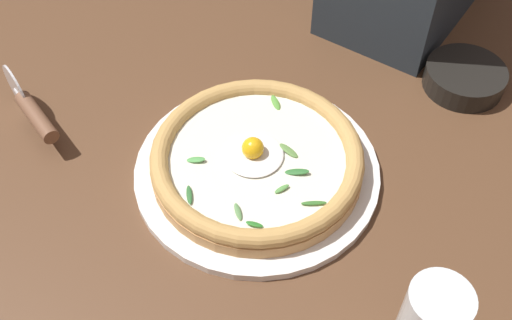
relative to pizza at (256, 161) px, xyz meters
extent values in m
cube|color=brown|center=(0.00, 0.03, -0.05)|extent=(2.40, 2.40, 0.03)
cylinder|color=white|center=(0.00, 0.00, -0.02)|extent=(0.32, 0.32, 0.01)
cylinder|color=tan|center=(0.00, 0.00, -0.01)|extent=(0.28, 0.28, 0.02)
torus|color=tan|center=(0.00, 0.00, 0.01)|extent=(0.28, 0.28, 0.02)
cylinder|color=white|center=(0.00, 0.00, 0.00)|extent=(0.23, 0.23, 0.00)
ellipsoid|color=white|center=(0.00, 0.00, 0.01)|extent=(0.08, 0.08, 0.01)
sphere|color=#F5B115|center=(0.00, 0.01, 0.02)|extent=(0.03, 0.03, 0.03)
ellipsoid|color=#2C7B2A|center=(-0.10, -0.03, 0.01)|extent=(0.01, 0.02, 0.01)
ellipsoid|color=#549647|center=(-0.04, -0.05, 0.01)|extent=(0.02, 0.02, 0.00)
ellipsoid|color=#4EA04D|center=(-0.03, 0.07, 0.01)|extent=(0.02, 0.03, 0.01)
ellipsoid|color=#2D6731|center=(-0.08, 0.05, 0.01)|extent=(0.03, 0.02, 0.00)
ellipsoid|color=#2D6C2F|center=(0.00, -0.06, 0.01)|extent=(0.02, 0.03, 0.01)
ellipsoid|color=#346D2B|center=(-0.04, -0.09, 0.01)|extent=(0.02, 0.03, 0.00)
ellipsoid|color=#5E8D44|center=(0.03, -0.04, 0.01)|extent=(0.02, 0.03, 0.01)
ellipsoid|color=#579F39|center=(0.10, 0.01, 0.01)|extent=(0.03, 0.02, 0.01)
ellipsoid|color=#598C4F|center=(-0.09, -0.01, 0.01)|extent=(0.02, 0.02, 0.01)
cylinder|color=black|center=(0.27, -0.23, -0.01)|extent=(0.12, 0.12, 0.03)
cylinder|color=silver|center=(0.00, 0.36, 0.01)|extent=(0.04, 0.06, 0.07)
cylinder|color=silver|center=(-0.01, 0.35, 0.01)|extent=(0.02, 0.02, 0.01)
cylinder|color=brown|center=(-0.04, 0.30, 0.01)|extent=(0.07, 0.09, 0.02)
camera|label=1|loc=(-0.48, -0.18, 0.61)|focal=43.42mm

